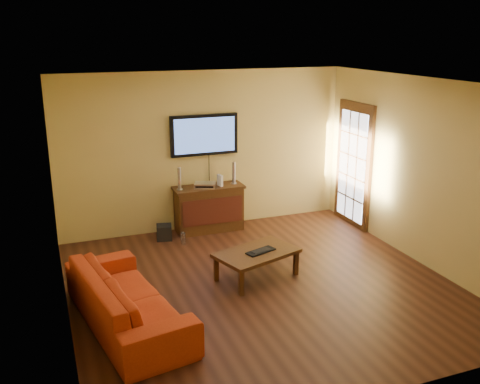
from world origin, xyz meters
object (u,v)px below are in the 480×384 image
media_console (209,208)px  subwoofer (164,232)px  sofa (127,290)px  av_receiver (205,185)px  keyboard (261,251)px  speaker_right (234,174)px  bottle (183,238)px  television (204,135)px  speaker_left (179,180)px  game_console (220,180)px  coffee_table (257,255)px

media_console → subwoofer: bearing=-170.5°
sofa → subwoofer: sofa is taller
av_receiver → keyboard: (0.16, -2.02, -0.42)m
speaker_right → keyboard: bearing=-100.2°
bottle → television: bearing=48.1°
sofa → keyboard: size_ratio=4.90×
sofa → speaker_right: 3.52m
bottle → keyboard: keyboard is taller
speaker_left → keyboard: (0.59, -2.04, -0.55)m
television → av_receiver: television is taller
speaker_left → subwoofer: bearing=-158.7°
sofa → subwoofer: 2.69m
sofa → bottle: (1.24, 2.13, -0.33)m
sofa → game_console: size_ratio=11.49×
coffee_table → bottle: 1.68m
media_console → bottle: size_ratio=5.32×
television → sofa: 3.56m
media_console → sofa: 3.19m
subwoofer → keyboard: 2.14m
television → av_receiver: bearing=-108.4°
coffee_table → speaker_right: speaker_right is taller
game_console → subwoofer: (-1.02, -0.10, -0.76)m
bottle → media_console: bearing=38.5°
speaker_left → sofa: bearing=-117.2°
speaker_left → bottle: (-0.09, -0.46, -0.86)m
av_receiver → television: bearing=93.1°
coffee_table → speaker_left: (-0.55, 2.00, 0.61)m
sofa → speaker_left: size_ratio=5.91×
game_console → television: bearing=119.7°
sofa → speaker_right: bearing=-51.3°
television → subwoofer: size_ratio=4.78×
media_console → game_console: 0.53m
speaker_right → subwoofer: size_ratio=1.56×
coffee_table → game_console: size_ratio=6.51×
coffee_table → speaker_left: bearing=105.4°
sofa → bottle: size_ratio=9.91×
game_console → bottle: game_console is taller
coffee_table → game_console: game_console is taller
coffee_table → av_receiver: 2.05m
media_console → coffee_table: size_ratio=0.95×
sofa → game_console: (2.03, 2.57, 0.45)m
television → bottle: bearing=-131.9°
speaker_right → speaker_left: bearing=-178.6°
television → coffee_table: television is taller
speaker_right → av_receiver: speaker_right is taller
sofa → media_console: bearing=-45.1°
speaker_right → keyboard: size_ratio=0.84×
media_console → television: (0.00, 0.19, 1.24)m
bottle → keyboard: size_ratio=0.49×
media_console → subwoofer: media_console is taller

